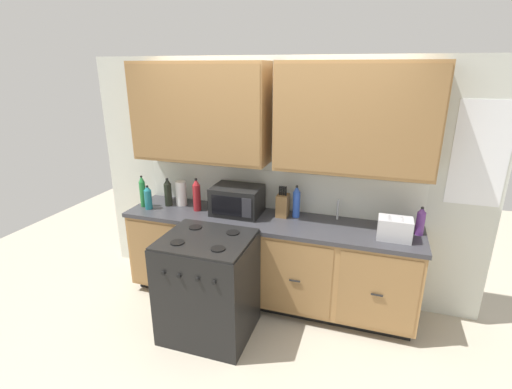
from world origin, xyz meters
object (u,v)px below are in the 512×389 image
stove_range (208,286)px  bottle_teal (148,198)px  knife_block (283,205)px  toaster (395,229)px  bottle_blue (296,202)px  bottle_violet (421,221)px  bottle_dark (168,192)px  paper_towel_roll (181,193)px  microwave (237,200)px  bottle_red (197,195)px  bottle_green (143,192)px

stove_range → bottle_teal: size_ratio=3.77×
stove_range → knife_block: knife_block is taller
toaster → bottle_teal: size_ratio=1.11×
knife_block → bottle_blue: bottle_blue is taller
knife_block → bottle_violet: (1.25, -0.04, 0.01)m
bottle_violet → bottle_dark: bearing=-179.0°
stove_range → bottle_teal: bearing=150.0°
paper_towel_roll → microwave: bearing=-4.2°
knife_block → bottle_violet: bearing=-1.9°
paper_towel_roll → bottle_blue: size_ratio=0.82×
bottle_blue → stove_range: bearing=-127.9°
bottle_blue → bottle_red: bottle_red is taller
bottle_green → knife_block: bearing=7.5°
toaster → bottle_teal: (-2.40, -0.03, 0.03)m
microwave → toaster: (1.48, -0.14, -0.04)m
stove_range → bottle_blue: size_ratio=2.98×
bottle_teal → bottle_violet: bearing=4.3°
toaster → knife_block: (-1.03, 0.21, 0.02)m
paper_towel_roll → bottle_dark: size_ratio=0.87×
stove_range → bottle_red: 0.96m
paper_towel_roll → bottle_red: 0.25m
toaster → knife_block: bearing=168.5°
toaster → bottle_blue: 0.93m
microwave → bottle_green: (-1.01, -0.12, 0.02)m
paper_towel_roll → bottle_violet: paper_towel_roll is taller
bottle_green → bottle_blue: size_ratio=1.05×
microwave → knife_block: knife_block is taller
microwave → knife_block: 0.45m
bottle_dark → bottle_green: bearing=-155.8°
bottle_dark → knife_block: bearing=4.0°
stove_range → knife_block: bearing=58.0°
bottle_blue → bottle_red: size_ratio=0.94×
knife_block → bottle_red: (-0.87, -0.12, 0.05)m
paper_towel_roll → bottle_teal: paper_towel_roll is taller
stove_range → bottle_violet: bottle_violet is taller
stove_range → paper_towel_roll: 1.12m
toaster → paper_towel_roll: size_ratio=1.08×
toaster → bottle_violet: bottle_violet is taller
stove_range → knife_block: (0.47, 0.75, 0.55)m
bottle_dark → bottle_red: bottle_red is taller
knife_block → bottle_violet: 1.25m
microwave → paper_towel_roll: bearing=175.8°
bottle_teal → toaster: bearing=0.7°
bottle_green → bottle_teal: bearing=-27.2°
paper_towel_roll → bottle_green: bottle_green is taller
stove_range → toaster: toaster is taller
bottle_teal → bottle_red: bottle_red is taller
bottle_teal → bottle_blue: size_ratio=0.79×
microwave → bottle_red: bottle_red is taller
stove_range → bottle_green: bottle_green is taller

